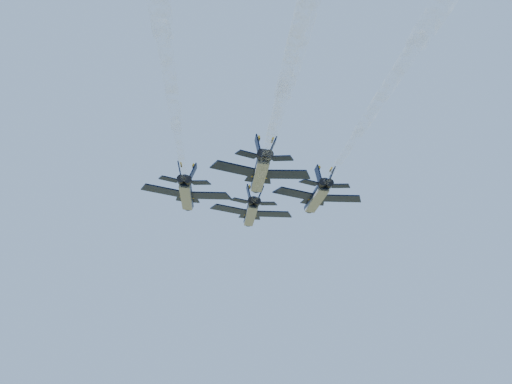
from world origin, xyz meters
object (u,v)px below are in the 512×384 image
(jet_lead, at_px, (251,213))
(jet_left, at_px, (187,195))
(jet_slot, at_px, (260,174))
(jet_right, at_px, (316,198))

(jet_lead, distance_m, jet_left, 14.64)
(jet_slot, bearing_deg, jet_left, 136.13)
(jet_left, bearing_deg, jet_lead, 40.70)
(jet_left, bearing_deg, jet_slot, -43.87)
(jet_left, height_order, jet_slot, same)
(jet_right, height_order, jet_slot, same)
(jet_right, bearing_deg, jet_lead, 136.10)
(jet_left, relative_size, jet_slot, 1.00)
(jet_right, relative_size, jet_slot, 1.00)
(jet_left, xyz_separation_m, jet_slot, (14.43, -5.03, 0.00))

